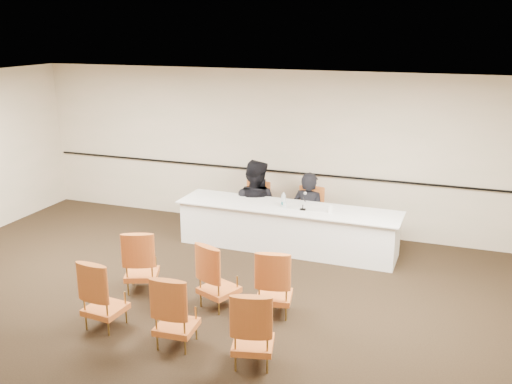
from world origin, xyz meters
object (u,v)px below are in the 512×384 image
panelist_second (255,211)px  water_bottle (283,200)px  microphone (303,202)px  panel_table (287,228)px  aud_chair_back_left (104,293)px  aud_chair_front_left (141,260)px  aud_chair_front_mid (219,275)px  drinking_glass (285,205)px  aud_chair_front_right (274,281)px  panelist_main_chair (308,215)px  panelist_second_chair (255,208)px  aud_chair_back_mid (176,310)px  panelist_main (308,218)px  aud_chair_back_right (253,327)px  coffee_cup (330,209)px

panelist_second → water_bottle: size_ratio=7.67×
microphone → panel_table: bearing=160.7°
water_bottle → aud_chair_back_left: 3.61m
aud_chair_front_left → aud_chair_front_mid: size_ratio=1.00×
water_bottle → drinking_glass: water_bottle is taller
aud_chair_front_right → aud_chair_front_left: bearing=168.5°
aud_chair_front_left → aud_chair_back_left: bearing=-105.4°
panelist_main_chair → panelist_second: 1.04m
panelist_second_chair → microphone: size_ratio=3.38×
panelist_main_chair → aud_chair_back_mid: 4.07m
water_bottle → aud_chair_back_mid: (-0.28, -3.41, -0.43)m
panelist_main → aud_chair_back_left: bearing=73.6°
water_bottle → aud_chair_front_right: bearing=-75.4°
aud_chair_front_right → aud_chair_back_left: bearing=-161.9°
panel_table → drinking_glass: 0.45m
aud_chair_front_mid → aud_chair_back_right: (0.93, -1.15, 0.00)m
drinking_glass → coffee_cup: size_ratio=0.76×
microphone → panelist_second: bearing=146.8°
coffee_cup → aud_chair_back_mid: size_ratio=0.14×
panelist_main → aud_chair_front_right: (0.30, -2.86, 0.07)m
microphone → aud_chair_back_mid: 3.46m
aud_chair_front_mid → aud_chair_back_mid: same height
aud_chair_back_mid → drinking_glass: bearing=80.3°
panelist_main → panelist_second: bearing=5.4°
panelist_main_chair → aud_chair_front_left: (-1.76, -2.85, 0.00)m
aud_chair_front_mid → drinking_glass: bearing=105.9°
panelist_main_chair → aud_chair_front_left: size_ratio=1.00×
drinking_glass → aud_chair_back_right: size_ratio=0.11×
water_bottle → aud_chair_back_right: bearing=-78.1°
panelist_main → aud_chair_front_right: size_ratio=1.81×
panelist_second → aud_chair_front_mid: bearing=107.0°
panelist_main → aud_chair_front_right: 2.88m
aud_chair_front_right → aud_chair_back_mid: 1.45m
panelist_main_chair → aud_chair_front_right: bearing=-83.3°
panelist_main → aud_chair_back_mid: size_ratio=1.81×
panelist_second_chair → drinking_glass: bearing=-39.8°
panelist_second_chair → aud_chair_back_left: same height
panel_table → coffee_cup: coffee_cup is taller
water_bottle → aud_chair_front_right: (0.58, -2.24, -0.43)m
aud_chair_front_mid → aud_chair_back_right: 1.48m
panelist_second → aud_chair_front_left: bearing=82.2°
microphone → panelist_main: bearing=94.2°
panelist_second_chair → water_bottle: (0.76, -0.64, 0.43)m
panel_table → aud_chair_front_left: size_ratio=4.08×
water_bottle → aud_chair_front_left: water_bottle is taller
aud_chair_front_left → aud_chair_back_mid: 1.68m
aud_chair_back_left → panel_table: bearing=72.1°
aud_chair_front_mid → coffee_cup: bearing=87.5°
panelist_second_chair → water_bottle: 1.08m
panelist_main_chair → panelist_second: (-1.04, 0.01, -0.05)m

